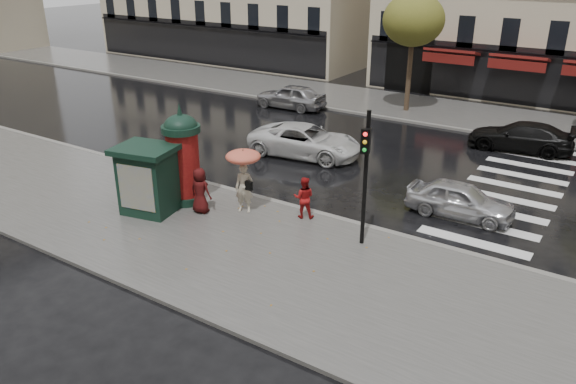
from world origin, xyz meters
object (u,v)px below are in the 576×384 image
Objects in this scene: car_silver at (460,199)px; car_black at (521,137)px; man_burgundy at (200,191)px; woman_red at (304,197)px; morris_column at (183,156)px; traffic_light at (365,166)px; newsstand at (148,179)px; car_white at (305,141)px; car_far_silver at (291,96)px; woman_umbrella at (244,170)px.

car_black is (0.13, 8.66, 0.04)m from car_silver.
woman_red is at bearing -157.50° from man_burgundy.
woman_red is at bearing 15.37° from morris_column.
traffic_light is 7.69m from newsstand.
woman_red is 5.45m from newsstand.
car_white is at bearing -85.13° from woman_red.
car_black is (8.90, 13.14, -1.21)m from morris_column.
newsstand is at bearing -165.64° from traffic_light.
traffic_light is at bearing 4.29° from morris_column.
car_silver is 0.87× the size of car_far_silver.
man_burgundy is (-3.25, -1.62, 0.08)m from woman_red.
car_black is at bearing -60.30° from car_white.
car_white reaches higher than car_silver.
morris_column is at bearing 72.70° from newsstand.
newsstand reaches higher than man_burgundy.
traffic_light reaches higher than morris_column.
woman_umbrella is at bearing -32.70° from car_black.
man_burgundy is 6.14m from traffic_light.
car_silver is at bearing 64.84° from traffic_light.
car_white is (1.29, 8.35, -0.64)m from newsstand.
woman_umbrella is at bearing 33.45° from newsstand.
man_burgundy reaches higher than car_far_silver.
man_burgundy is (-1.25, -0.90, -0.73)m from woman_umbrella.
woman_umbrella is 7.63m from car_silver.
newsstand reaches higher than woman_umbrella.
car_black is at bearing -3.11° from car_silver.
car_far_silver is (-13.11, 9.31, 0.09)m from car_silver.
car_white is (-7.90, 2.50, 0.08)m from car_silver.
morris_column reaches higher than car_silver.
car_black is 1.09× the size of car_far_silver.
man_burgundy is 0.38× the size of car_far_silver.
car_far_silver is at bearing 116.67° from woman_umbrella.
traffic_light is 12.94m from car_black.
car_silver is 0.72× the size of car_white.
morris_column is (-2.36, -0.48, 0.23)m from woman_umbrella.
woman_umbrella is at bearing 24.17° from car_far_silver.
woman_umbrella reaches higher than car_black.
woman_umbrella is 0.45× the size of car_white.
car_black is at bearing 81.02° from traffic_light.
man_burgundy is 0.44× the size of car_silver.
car_black is (7.79, 13.56, -0.26)m from man_burgundy.
car_white is at bearing 102.84° from woman_umbrella.
newsstand reaches higher than car_far_silver.
traffic_light is at bearing 0.50° from woman_umbrella.
woman_red is 3.23m from traffic_light.
woman_red is 3.63m from man_burgundy.
morris_column reaches higher than car_white.
car_white is (0.87, 6.99, -1.18)m from morris_column.
traffic_light is 1.15× the size of car_silver.
man_burgundy reaches higher than car_silver.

